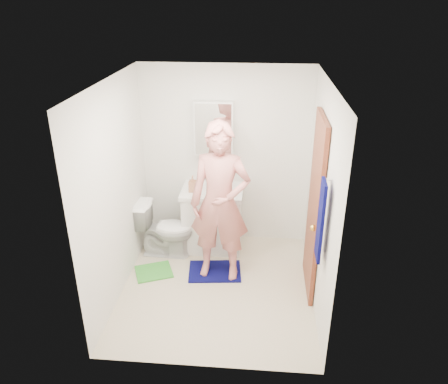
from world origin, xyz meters
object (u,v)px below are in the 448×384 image
at_px(towel, 321,221).
at_px(soap_dispenser, 193,184).
at_px(toilet, 165,229).
at_px(man, 220,203).
at_px(vanity_cabinet, 213,220).
at_px(toothbrush_cup, 224,183).
at_px(medicine_cabinet, 214,128).

distance_m(towel, soap_dispenser, 2.02).
distance_m(toilet, man, 1.06).
height_order(vanity_cabinet, soap_dispenser, soap_dispenser).
height_order(towel, toilet, towel).
bearing_deg(toilet, toothbrush_cup, -63.30).
xyz_separation_m(toilet, soap_dispenser, (0.35, 0.16, 0.59)).
bearing_deg(toilet, medicine_cabinet, -50.11).
height_order(medicine_cabinet, soap_dispenser, medicine_cabinet).
distance_m(towel, toothbrush_cup, 1.93).
bearing_deg(man, soap_dispenser, 129.42).
height_order(vanity_cabinet, man, man).
bearing_deg(vanity_cabinet, man, -75.98).
height_order(medicine_cabinet, towel, medicine_cabinet).
xyz_separation_m(soap_dispenser, man, (0.41, -0.58, 0.02)).
relative_size(medicine_cabinet, towel, 0.87).
distance_m(toilet, soap_dispenser, 0.70).
relative_size(vanity_cabinet, towel, 1.00).
xyz_separation_m(medicine_cabinet, man, (0.16, -0.88, -0.62)).
bearing_deg(man, towel, -34.94).
distance_m(vanity_cabinet, medicine_cabinet, 1.22).
xyz_separation_m(vanity_cabinet, towel, (1.18, -1.48, 0.85)).
distance_m(vanity_cabinet, toilet, 0.64).
relative_size(toothbrush_cup, man, 0.06).
bearing_deg(man, toilet, 155.42).
relative_size(medicine_cabinet, toothbrush_cup, 5.73).
bearing_deg(towel, man, 140.71).
bearing_deg(towel, vanity_cabinet, 128.47).
height_order(toilet, man, man).
bearing_deg(vanity_cabinet, toilet, -158.42).
xyz_separation_m(medicine_cabinet, soap_dispenser, (-0.24, -0.30, -0.64)).
bearing_deg(man, medicine_cabinet, 104.87).
xyz_separation_m(toilet, toothbrush_cup, (0.73, 0.34, 0.53)).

